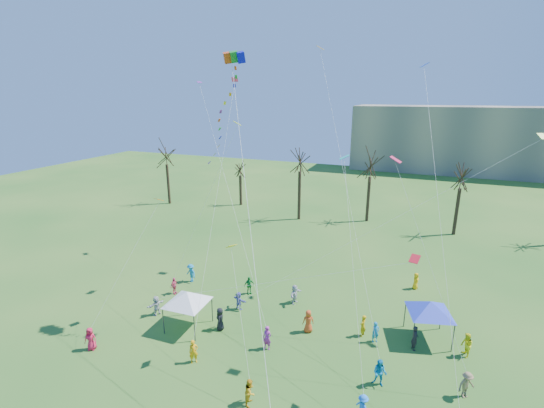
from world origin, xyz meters
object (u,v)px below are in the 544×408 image
at_px(canopy_tent_white, 187,297).
at_px(canopy_tent_blue, 430,307).
at_px(distant_building, 489,141).
at_px(big_box_kite, 226,119).

height_order(canopy_tent_white, canopy_tent_blue, canopy_tent_blue).
height_order(distant_building, big_box_kite, big_box_kite).
xyz_separation_m(distant_building, big_box_kite, (-26.89, -74.58, 8.54)).
bearing_deg(big_box_kite, distant_building, 70.18).
relative_size(distant_building, canopy_tent_blue, 14.82).
height_order(big_box_kite, canopy_tent_blue, big_box_kite).
xyz_separation_m(canopy_tent_white, canopy_tent_blue, (17.39, 5.35, 0.02)).
bearing_deg(canopy_tent_blue, big_box_kite, -167.28).
bearing_deg(canopy_tent_white, big_box_kite, 36.37).
bearing_deg(canopy_tent_blue, canopy_tent_white, -162.89).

